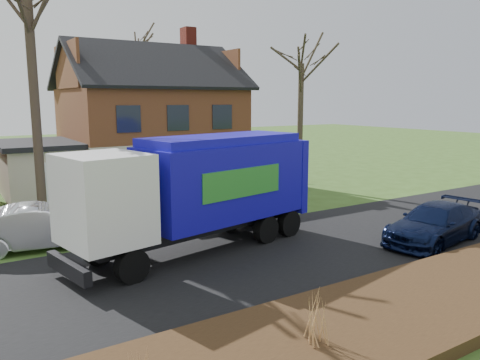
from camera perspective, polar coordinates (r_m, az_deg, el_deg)
ground at (r=15.15m, az=2.33°, el=-9.15°), size 120.00×120.00×0.00m
road at (r=15.15m, az=2.33°, el=-9.12°), size 80.00×7.00×0.02m
mulch_verge at (r=11.46m, az=18.13°, el=-15.28°), size 80.00×3.50×0.30m
main_house at (r=27.46m, az=-11.79°, el=7.71°), size 12.95×8.95×9.26m
garbage_truck at (r=15.23m, az=-4.80°, el=-0.70°), size 9.01×3.98×3.74m
silver_sedan at (r=16.96m, az=-22.91°, el=-5.25°), size 4.70×2.24×1.49m
navy_wagon at (r=17.66m, az=22.62°, el=-4.92°), size 4.80×2.51×1.33m
tree_front_east at (r=26.77m, az=7.56°, el=16.29°), size 3.54×3.54×9.84m
tree_back at (r=37.16m, az=-12.52°, el=17.35°), size 3.78×3.78×11.96m
grass_clump_mid at (r=9.38m, az=9.29°, el=-16.20°), size 0.37×0.31×1.04m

